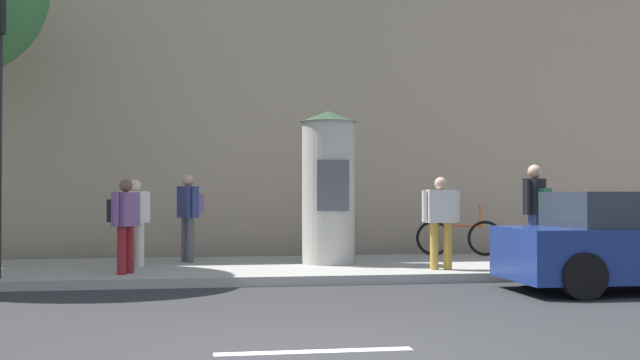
% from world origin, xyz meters
% --- Properties ---
extents(ground_plane, '(80.00, 80.00, 0.00)m').
position_xyz_m(ground_plane, '(0.00, 0.00, 0.00)').
color(ground_plane, '#2B2B2D').
extents(sidewalk_curb, '(36.00, 4.00, 0.15)m').
position_xyz_m(sidewalk_curb, '(0.00, 7.00, 0.07)').
color(sidewalk_curb, '#9E9B93').
rests_on(sidewalk_curb, ground_plane).
extents(lane_markings, '(25.80, 0.16, 0.01)m').
position_xyz_m(lane_markings, '(0.00, 0.00, 0.00)').
color(lane_markings, silver).
rests_on(lane_markings, ground_plane).
extents(building_backdrop, '(36.00, 5.00, 9.23)m').
position_xyz_m(building_backdrop, '(0.00, 12.00, 4.62)').
color(building_backdrop, tan).
rests_on(building_backdrop, ground_plane).
extents(poster_column, '(1.05, 1.05, 2.78)m').
position_xyz_m(poster_column, '(1.35, 7.10, 1.56)').
color(poster_column, '#B2ADA3').
rests_on(poster_column, sidewalk_curb).
extents(pedestrian_in_light_jacket, '(0.50, 0.57, 1.63)m').
position_xyz_m(pedestrian_in_light_jacket, '(-1.16, 7.85, 1.12)').
color(pedestrian_in_light_jacket, '#4C4C51').
rests_on(pedestrian_in_light_jacket, sidewalk_curb).
extents(pedestrian_in_red_top, '(0.51, 0.59, 1.50)m').
position_xyz_m(pedestrian_in_red_top, '(-2.16, 5.80, 1.04)').
color(pedestrian_in_red_top, maroon).
rests_on(pedestrian_in_red_top, sidewalk_curb).
extents(pedestrian_with_backpack, '(0.65, 0.25, 1.55)m').
position_xyz_m(pedestrian_with_backpack, '(3.03, 5.70, 1.06)').
color(pedestrian_with_backpack, '#B78C33').
rests_on(pedestrian_with_backpack, sidewalk_curb).
extents(pedestrian_near_pole, '(0.53, 0.53, 1.79)m').
position_xyz_m(pedestrian_near_pole, '(4.90, 6.11, 1.23)').
color(pedestrian_near_pole, navy).
rests_on(pedestrian_near_pole, sidewalk_curb).
extents(pedestrian_tallest, '(0.50, 0.45, 1.52)m').
position_xyz_m(pedestrian_tallest, '(-2.08, 6.95, 1.03)').
color(pedestrian_tallest, silver).
rests_on(pedestrian_tallest, sidewalk_curb).
extents(bicycle_leaning, '(1.74, 0.46, 1.09)m').
position_xyz_m(bicycle_leaning, '(4.31, 8.48, 0.54)').
color(bicycle_leaning, black).
rests_on(bicycle_leaning, sidewalk_curb).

